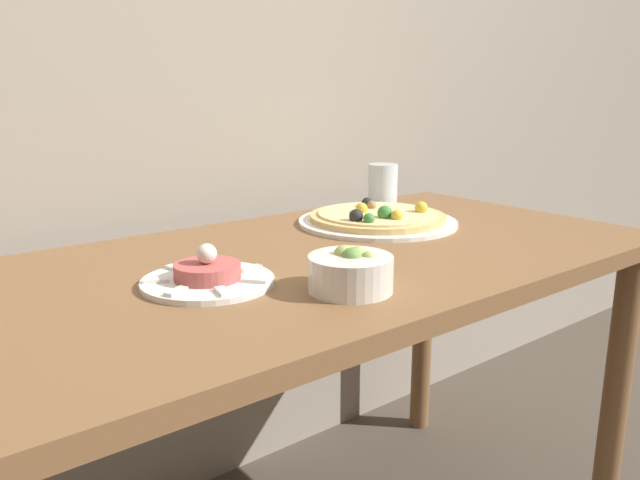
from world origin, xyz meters
name	(u,v)px	position (x,y,z in m)	size (l,w,h in m)	color
dining_table	(312,303)	(0.00, 0.37, 0.65)	(1.46, 0.73, 0.75)	brown
pizza_plate	(378,218)	(0.29, 0.49, 0.76)	(0.37, 0.37, 0.05)	white
tartare_plate	(208,276)	(-0.25, 0.33, 0.76)	(0.22, 0.22, 0.07)	white
small_bowl	(351,271)	(-0.08, 0.16, 0.78)	(0.14, 0.14, 0.07)	silver
drinking_glass	(383,185)	(0.47, 0.66, 0.80)	(0.08, 0.08, 0.11)	silver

